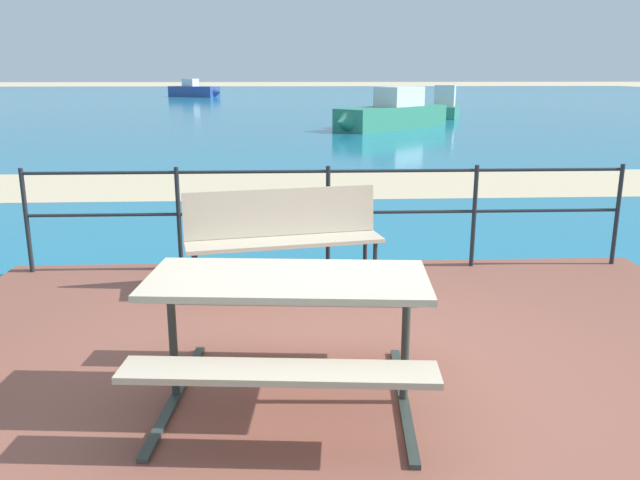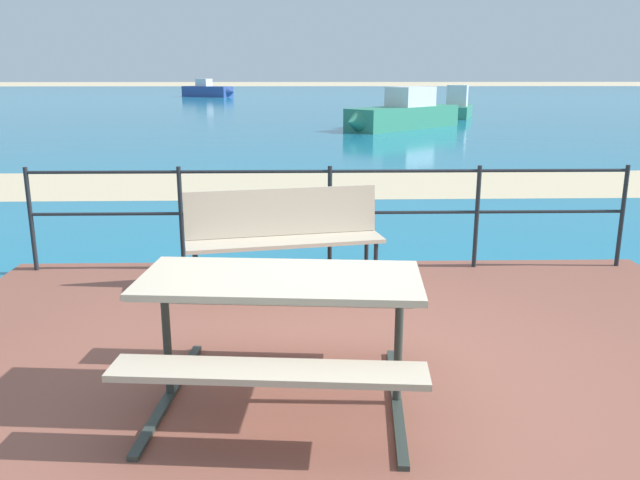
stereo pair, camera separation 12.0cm
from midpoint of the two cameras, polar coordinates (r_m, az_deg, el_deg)
name	(u,v)px [view 2 (the right image)]	position (r m, az deg, el deg)	size (l,w,h in m)	color
ground_plane	(344,382)	(4.39, 2.92, -12.42)	(240.00, 240.00, 0.00)	beige
patio_paving	(344,378)	(4.37, 2.92, -12.07)	(6.40, 5.20, 0.06)	brown
sea_water	(307,102)	(43.94, -1.06, 12.09)	(90.00, 90.00, 0.01)	teal
beach_strip	(318,185)	(11.73, 0.12, 4.91)	(54.00, 2.92, 0.01)	beige
picnic_table	(281,307)	(3.80, -2.57, -5.93)	(1.73, 1.51, 0.79)	#BCAD93
park_bench	(284,229)	(5.95, -2.63, 1.00)	(1.84, 0.76, 0.89)	#BCAD93
railing_fence	(330,204)	(6.41, 1.41, 3.20)	(5.94, 0.04, 1.04)	#1E2328
boat_near	(208,91)	(53.22, -9.77, 12.86)	(4.51, 3.14, 1.39)	#2D478C
boat_mid	(403,114)	(23.53, 7.50, 10.98)	(4.60, 4.50, 1.44)	#338466
boat_far	(457,107)	(29.60, 12.13, 11.37)	(1.98, 3.49, 1.40)	#338466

